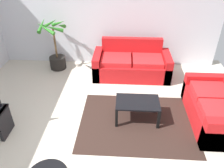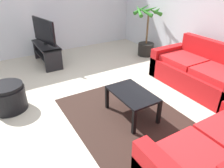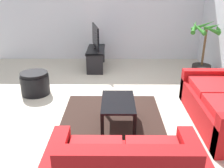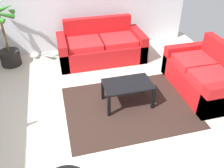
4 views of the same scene
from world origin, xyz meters
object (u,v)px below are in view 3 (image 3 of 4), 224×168
Objects in this scene: tv at (96,37)px; tv_stand at (96,56)px; ottoman at (35,83)px; coffee_table at (118,105)px; potted_palm at (202,58)px.

tv_stand is at bearing -78.55° from tv.
tv is at bearing 101.45° from tv_stand.
ottoman is (1.67, -1.15, -0.61)m from tv.
coffee_table is (2.89, 0.54, 0.03)m from tv_stand.
potted_palm is (0.78, 2.52, -0.34)m from tv.
tv_stand is 2.03m from ottoman.
tv reaches higher than ottoman.
potted_palm is at bearing 72.90° from tv_stand.
potted_palm reaches higher than tv.
potted_palm is at bearing 103.73° from ottoman.
potted_palm reaches higher than tv_stand.
tv_stand is 2.65m from potted_palm.
tv reaches higher than coffee_table.
coffee_table is at bearing -43.20° from potted_palm.
tv is 1.74× the size of ottoman.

